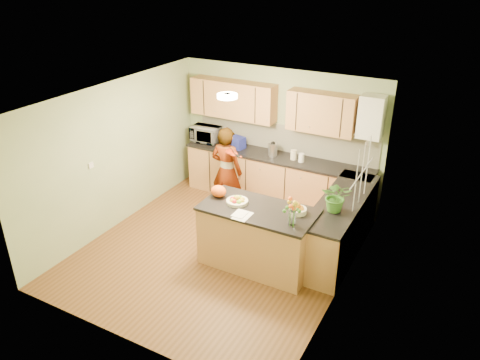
% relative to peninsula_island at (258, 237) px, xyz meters
% --- Properties ---
extents(floor, '(4.50, 4.50, 0.00)m').
position_rel_peninsula_island_xyz_m(floor, '(-0.71, 0.06, -0.49)').
color(floor, '#593719').
rests_on(floor, ground).
extents(ceiling, '(4.00, 4.50, 0.02)m').
position_rel_peninsula_island_xyz_m(ceiling, '(-0.71, 0.06, 2.01)').
color(ceiling, silver).
rests_on(ceiling, wall_back).
extents(wall_back, '(4.00, 0.02, 2.50)m').
position_rel_peninsula_island_xyz_m(wall_back, '(-0.71, 2.31, 0.76)').
color(wall_back, gray).
rests_on(wall_back, floor).
extents(wall_front, '(4.00, 0.02, 2.50)m').
position_rel_peninsula_island_xyz_m(wall_front, '(-0.71, -2.19, 0.76)').
color(wall_front, gray).
rests_on(wall_front, floor).
extents(wall_left, '(0.02, 4.50, 2.50)m').
position_rel_peninsula_island_xyz_m(wall_left, '(-2.71, 0.06, 0.76)').
color(wall_left, gray).
rests_on(wall_left, floor).
extents(wall_right, '(0.02, 4.50, 2.50)m').
position_rel_peninsula_island_xyz_m(wall_right, '(1.29, 0.06, 0.76)').
color(wall_right, gray).
rests_on(wall_right, floor).
extents(back_counter, '(3.64, 0.62, 0.94)m').
position_rel_peninsula_island_xyz_m(back_counter, '(-0.61, 2.01, -0.02)').
color(back_counter, '#AB7144').
rests_on(back_counter, floor).
extents(right_counter, '(0.62, 2.24, 0.94)m').
position_rel_peninsula_island_xyz_m(right_counter, '(0.99, 0.91, -0.02)').
color(right_counter, '#AB7144').
rests_on(right_counter, floor).
extents(splashback, '(3.60, 0.02, 0.52)m').
position_rel_peninsula_island_xyz_m(splashback, '(-0.61, 2.30, 0.71)').
color(splashback, white).
rests_on(splashback, back_counter).
extents(upper_cabinets, '(3.20, 0.34, 0.70)m').
position_rel_peninsula_island_xyz_m(upper_cabinets, '(-0.88, 2.14, 1.36)').
color(upper_cabinets, '#AB7144').
rests_on(upper_cabinets, wall_back).
extents(boiler, '(0.40, 0.30, 0.86)m').
position_rel_peninsula_island_xyz_m(boiler, '(0.99, 2.15, 1.41)').
color(boiler, white).
rests_on(boiler, wall_back).
extents(window_right, '(0.01, 1.30, 1.05)m').
position_rel_peninsula_island_xyz_m(window_right, '(1.28, 0.66, 1.06)').
color(window_right, white).
rests_on(window_right, wall_right).
extents(light_switch, '(0.02, 0.09, 0.09)m').
position_rel_peninsula_island_xyz_m(light_switch, '(-2.69, -0.54, 0.81)').
color(light_switch, white).
rests_on(light_switch, wall_left).
extents(ceiling_lamp, '(0.30, 0.30, 0.07)m').
position_rel_peninsula_island_xyz_m(ceiling_lamp, '(-0.71, 0.36, 1.97)').
color(ceiling_lamp, '#FFEABF').
rests_on(ceiling_lamp, ceiling).
extents(peninsula_island, '(1.69, 0.87, 0.97)m').
position_rel_peninsula_island_xyz_m(peninsula_island, '(0.00, 0.00, 0.00)').
color(peninsula_island, '#AB7144').
rests_on(peninsula_island, floor).
extents(fruit_dish, '(0.32, 0.32, 0.11)m').
position_rel_peninsula_island_xyz_m(fruit_dish, '(-0.35, 0.00, 0.53)').
color(fruit_dish, beige).
rests_on(fruit_dish, peninsula_island).
extents(orange_bowl, '(0.26, 0.26, 0.15)m').
position_rel_peninsula_island_xyz_m(orange_bowl, '(0.55, 0.15, 0.55)').
color(orange_bowl, beige).
rests_on(orange_bowl, peninsula_island).
extents(flower_vase, '(0.25, 0.25, 0.45)m').
position_rel_peninsula_island_xyz_m(flower_vase, '(0.60, -0.18, 0.78)').
color(flower_vase, silver).
rests_on(flower_vase, peninsula_island).
extents(orange_bag, '(0.28, 0.25, 0.18)m').
position_rel_peninsula_island_xyz_m(orange_bag, '(-0.70, 0.05, 0.57)').
color(orange_bag, '#EB5713').
rests_on(orange_bag, peninsula_island).
extents(papers, '(0.22, 0.30, 0.01)m').
position_rel_peninsula_island_xyz_m(papers, '(-0.10, -0.30, 0.49)').
color(papers, white).
rests_on(papers, peninsula_island).
extents(violinist, '(0.61, 0.40, 1.65)m').
position_rel_peninsula_island_xyz_m(violinist, '(-1.21, 1.19, 0.34)').
color(violinist, tan).
rests_on(violinist, floor).
extents(violin, '(0.58, 0.50, 0.15)m').
position_rel_peninsula_island_xyz_m(violin, '(-1.01, 0.97, 0.84)').
color(violin, '#491004').
rests_on(violin, violinist).
extents(microwave, '(0.58, 0.41, 0.31)m').
position_rel_peninsula_island_xyz_m(microwave, '(-2.18, 2.03, 0.61)').
color(microwave, white).
rests_on(microwave, back_counter).
extents(blue_box, '(0.32, 0.26, 0.23)m').
position_rel_peninsula_island_xyz_m(blue_box, '(-1.45, 2.02, 0.57)').
color(blue_box, navy).
rests_on(blue_box, back_counter).
extents(kettle, '(0.17, 0.17, 0.32)m').
position_rel_peninsula_island_xyz_m(kettle, '(-0.69, 2.00, 0.58)').
color(kettle, silver).
rests_on(kettle, back_counter).
extents(jar_cream, '(0.14, 0.14, 0.18)m').
position_rel_peninsula_island_xyz_m(jar_cream, '(-0.28, 2.01, 0.54)').
color(jar_cream, beige).
rests_on(jar_cream, back_counter).
extents(jar_white, '(0.11, 0.11, 0.16)m').
position_rel_peninsula_island_xyz_m(jar_white, '(-0.11, 1.97, 0.53)').
color(jar_white, white).
rests_on(jar_white, back_counter).
extents(potted_plant, '(0.50, 0.46, 0.47)m').
position_rel_peninsula_island_xyz_m(potted_plant, '(0.99, 0.52, 0.69)').
color(potted_plant, '#3D7B29').
rests_on(potted_plant, right_counter).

